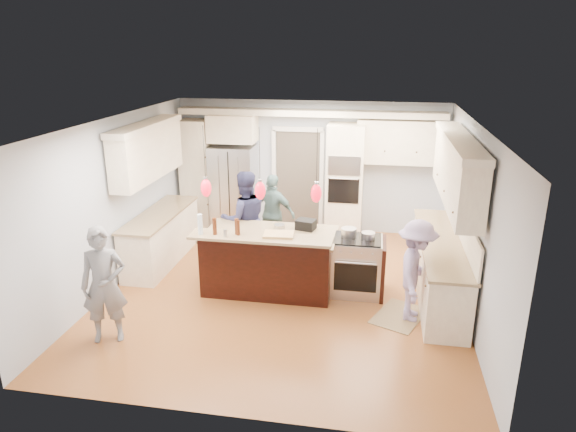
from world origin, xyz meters
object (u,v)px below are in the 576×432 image
(refrigerator, at_px, (234,189))
(island_range, at_px, (358,266))
(kitchen_island, at_px, (270,260))
(person_far_left, at_px, (245,219))
(person_bar_end, at_px, (104,285))

(refrigerator, distance_m, island_range, 3.71)
(kitchen_island, bearing_deg, person_far_left, 127.33)
(kitchen_island, bearing_deg, person_bar_end, -134.00)
(island_range, xyz_separation_m, person_bar_end, (-3.22, -1.95, 0.34))
(island_range, bearing_deg, kitchen_island, -176.94)
(kitchen_island, distance_m, person_bar_end, 2.62)
(refrigerator, xyz_separation_m, person_far_left, (0.69, -1.76, -0.04))
(refrigerator, relative_size, person_far_left, 1.04)
(refrigerator, bearing_deg, island_range, -42.59)
(person_bar_end, distance_m, person_far_left, 2.93)
(person_far_left, bearing_deg, person_bar_end, 38.95)
(refrigerator, bearing_deg, person_bar_end, -96.50)
(refrigerator, xyz_separation_m, kitchen_island, (1.30, -2.57, -0.41))
(island_range, height_order, person_far_left, person_far_left)
(kitchen_island, xyz_separation_m, person_bar_end, (-1.81, -1.87, 0.31))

